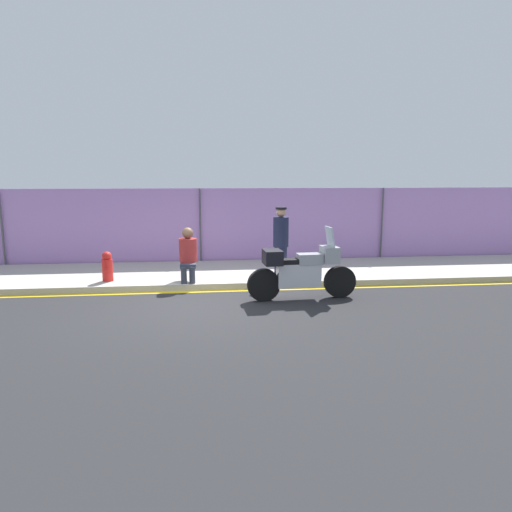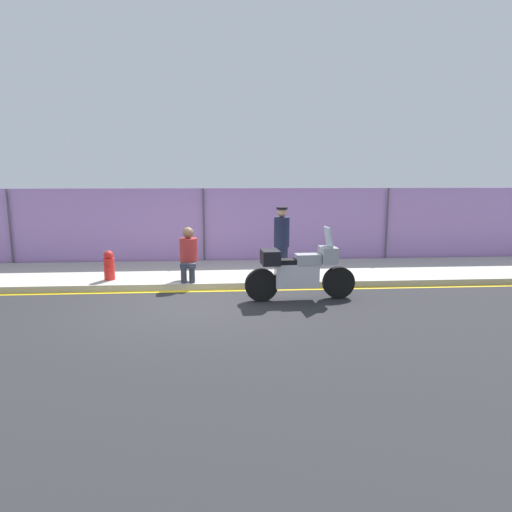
% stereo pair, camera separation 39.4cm
% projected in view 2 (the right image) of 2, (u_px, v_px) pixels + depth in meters
% --- Properties ---
extents(ground_plane, '(120.00, 120.00, 0.00)m').
position_uv_depth(ground_plane, '(197.00, 304.00, 9.29)').
color(ground_plane, '#262628').
extents(sidewalk, '(39.97, 2.91, 0.15)m').
position_uv_depth(sidewalk, '(202.00, 273.00, 11.84)').
color(sidewalk, '#ADA89E').
rests_on(sidewalk, ground_plane).
extents(curb_paint_stripe, '(39.97, 0.18, 0.01)m').
position_uv_depth(curb_paint_stripe, '(199.00, 291.00, 10.34)').
color(curb_paint_stripe, gold).
rests_on(curb_paint_stripe, ground_plane).
extents(storefront_fence, '(37.97, 0.17, 2.22)m').
position_uv_depth(storefront_fence, '(204.00, 227.00, 13.17)').
color(storefront_fence, '#AD7FC6').
rests_on(storefront_fence, ground_plane).
extents(motorcycle, '(2.35, 0.60, 1.53)m').
position_uv_depth(motorcycle, '(299.00, 271.00, 9.53)').
color(motorcycle, black).
rests_on(motorcycle, ground_plane).
extents(officer_standing, '(0.38, 0.38, 1.69)m').
position_uv_depth(officer_standing, '(282.00, 241.00, 11.09)').
color(officer_standing, '#191E38').
rests_on(officer_standing, sidewalk).
extents(person_seated_on_curb, '(0.42, 0.66, 1.25)m').
position_uv_depth(person_seated_on_curb, '(188.00, 251.00, 10.70)').
color(person_seated_on_curb, '#2D3342').
rests_on(person_seated_on_curb, sidewalk).
extents(fire_hydrant, '(0.25, 0.31, 0.70)m').
position_uv_depth(fire_hydrant, '(109.00, 265.00, 10.76)').
color(fire_hydrant, red).
rests_on(fire_hydrant, sidewalk).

